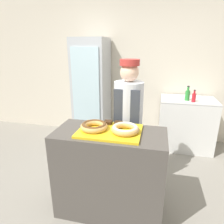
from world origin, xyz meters
name	(u,v)px	position (x,y,z in m)	size (l,w,h in m)	color
ground_plane	(110,208)	(0.00, 0.00, 0.00)	(14.00, 14.00, 0.00)	gray
wall_back	(136,69)	(0.00, 2.13, 1.35)	(8.00, 0.06, 2.70)	beige
display_counter	(110,173)	(0.00, 0.00, 0.48)	(1.13, 0.53, 0.96)	#4C4742
serving_tray	(110,131)	(0.00, 0.00, 0.97)	(0.62, 0.45, 0.02)	yellow
donut_chocolate_glaze	(94,126)	(-0.16, -0.02, 1.02)	(0.27, 0.27, 0.07)	tan
donut_light_glaze	(125,129)	(0.16, -0.02, 1.02)	(0.27, 0.27, 0.07)	tan
brownie_back_left	(108,122)	(-0.06, 0.16, 1.00)	(0.08, 0.08, 0.03)	#382111
brownie_back_right	(118,123)	(0.06, 0.16, 1.00)	(0.08, 0.08, 0.03)	#382111
baker_person	(128,124)	(0.11, 0.48, 0.87)	(0.34, 0.34, 1.63)	#4C4C51
beverage_fridge	(92,91)	(-0.77, 1.74, 0.96)	(0.59, 0.66, 1.91)	#ADB2B7
chest_freezer	(186,123)	(0.97, 1.75, 0.46)	(0.92, 0.63, 0.91)	silver
bottle_green	(187,95)	(0.93, 1.65, 1.00)	(0.08, 0.08, 0.24)	#2D8C38
bottle_red	(194,97)	(1.02, 1.57, 0.98)	(0.06, 0.06, 0.20)	red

